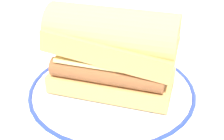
# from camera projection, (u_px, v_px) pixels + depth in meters

# --- Properties ---
(ground_plane) EXTENTS (1.50, 1.50, 0.00)m
(ground_plane) POSITION_uv_depth(u_px,v_px,m) (134.00, 110.00, 0.43)
(ground_plane) COLOR white
(plate) EXTENTS (0.27, 0.27, 0.01)m
(plate) POSITION_uv_depth(u_px,v_px,m) (112.00, 91.00, 0.46)
(plate) COLOR white
(plate) RESTS_ON ground_plane
(sausage_sandwich) EXTENTS (0.20, 0.14, 0.12)m
(sausage_sandwich) POSITION_uv_depth(u_px,v_px,m) (112.00, 50.00, 0.42)
(sausage_sandwich) COLOR tan
(sausage_sandwich) RESTS_ON plate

